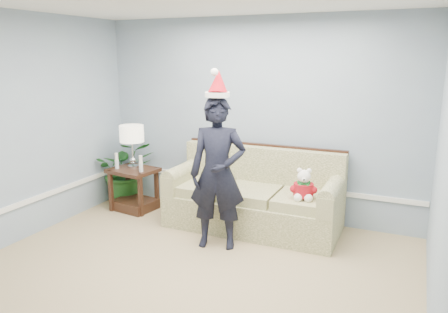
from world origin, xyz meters
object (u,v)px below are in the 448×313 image
table_lamp (132,135)px  side_table (134,193)px  sofa (255,199)px  teddy_bear (303,188)px  houseplant (126,171)px  man (218,174)px

table_lamp → side_table: bearing=-56.6°
sofa → side_table: sofa is taller
table_lamp → sofa: bearing=1.6°
side_table → teddy_bear: bearing=-3.1°
sofa → houseplant: size_ratio=2.32×
side_table → teddy_bear: size_ratio=1.83×
sofa → side_table: (-1.81, -0.12, -0.13)m
teddy_bear → sofa: bearing=146.6°
houseplant → teddy_bear: 2.89m
side_table → table_lamp: (-0.04, 0.06, 0.84)m
teddy_bear → table_lamp: bearing=161.9°
table_lamp → teddy_bear: 2.59m
man → teddy_bear: (0.87, 0.50, -0.20)m
man → side_table: bearing=142.6°
houseplant → man: size_ratio=0.54×
sofa → houseplant: 2.17m
side_table → teddy_bear: (2.51, -0.14, 0.44)m
sofa → teddy_bear: size_ratio=5.77×
side_table → teddy_bear: teddy_bear is taller
table_lamp → man: size_ratio=0.35×
table_lamp → teddy_bear: size_ratio=1.61×
table_lamp → man: bearing=-22.5°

